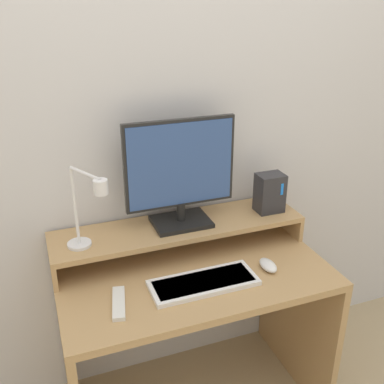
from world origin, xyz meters
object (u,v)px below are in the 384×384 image
at_px(desk_lamp, 87,210).
at_px(keyboard, 204,282).
at_px(monitor, 180,173).
at_px(mouse, 268,265).
at_px(remote_control, 119,303).
at_px(router_dock, 270,193).

relative_size(desk_lamp, keyboard, 0.80).
distance_m(monitor, mouse, 0.50).
height_order(monitor, keyboard, monitor).
height_order(desk_lamp, keyboard, desk_lamp).
relative_size(monitor, remote_control, 2.47).
distance_m(monitor, router_dock, 0.42).
height_order(monitor, mouse, monitor).
distance_m(desk_lamp, remote_control, 0.34).
bearing_deg(mouse, monitor, 134.21).
height_order(desk_lamp, mouse, desk_lamp).
bearing_deg(monitor, router_dock, -3.11).
xyz_separation_m(mouse, remote_control, (-0.60, -0.02, -0.01)).
distance_m(monitor, remote_control, 0.55).
bearing_deg(mouse, desk_lamp, 165.42).
height_order(router_dock, mouse, router_dock).
relative_size(monitor, mouse, 4.52).
bearing_deg(router_dock, keyboard, -147.69).
relative_size(monitor, desk_lamp, 1.40).
bearing_deg(mouse, remote_control, -178.48).
distance_m(router_dock, mouse, 0.34).
distance_m(router_dock, remote_control, 0.80).
bearing_deg(monitor, remote_control, -138.92).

